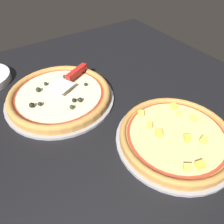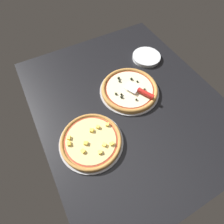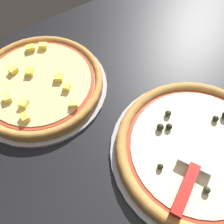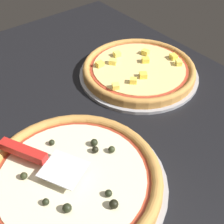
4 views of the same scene
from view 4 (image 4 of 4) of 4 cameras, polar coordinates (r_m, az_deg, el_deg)
The scene contains 6 objects.
ground_plane at distance 76.13cm, azimuth -5.96°, elevation -9.05°, with size 142.02×118.13×3.60cm, color black.
pizza_pan_front at distance 69.56cm, azimuth -7.08°, elevation -12.96°, with size 40.83×40.83×1.00cm, color #939399.
pizza_front at distance 67.92cm, azimuth -7.22°, elevation -11.98°, with size 38.38×38.38×4.10cm.
pizza_pan_back at distance 99.06cm, azimuth 4.88°, elevation 6.89°, with size 37.12×37.12×1.00cm, color #939399.
pizza_back at distance 97.92cm, azimuth 4.94°, elevation 7.86°, with size 34.90×34.90×3.83cm.
serving_spatula at distance 69.08cm, azimuth -14.35°, elevation -7.67°, with size 20.04×13.29×2.00cm.
Camera 4 is at (42.13, -23.79, 56.98)cm, focal length 50.00 mm.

